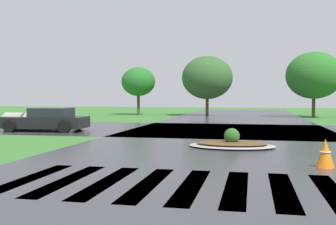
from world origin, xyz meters
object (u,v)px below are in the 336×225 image
at_px(traffic_cone, 325,154).
at_px(car_silver_hatch, 47,120).
at_px(median_island, 232,144).
at_px(drainage_pipe_stack, 35,122).

bearing_deg(traffic_cone, car_silver_hatch, 146.09).
bearing_deg(median_island, car_silver_hatch, 154.50).
xyz_separation_m(car_silver_hatch, drainage_pipe_stack, (-0.62, -0.10, -0.09)).
relative_size(median_island, car_silver_hatch, 0.70).
relative_size(car_silver_hatch, traffic_cone, 5.97).
xyz_separation_m(car_silver_hatch, traffic_cone, (12.31, -8.28, -0.21)).
xyz_separation_m(median_island, car_silver_hatch, (-9.77, 4.66, 0.44)).
distance_m(median_island, traffic_cone, 4.42).
distance_m(car_silver_hatch, traffic_cone, 14.83).
relative_size(drainage_pipe_stack, traffic_cone, 4.68).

